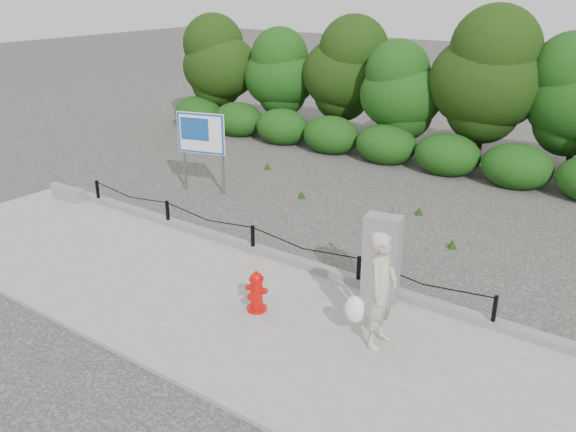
{
  "coord_description": "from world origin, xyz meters",
  "views": [
    {
      "loc": [
        7.32,
        -8.87,
        5.42
      ],
      "look_at": [
        0.75,
        0.2,
        1.0
      ],
      "focal_mm": 38.0,
      "sensor_mm": 36.0,
      "label": 1
    }
  ],
  "objects_px": {
    "pedestrian": "(379,291)",
    "utility_cabinet": "(382,259)",
    "fire_hydrant": "(256,292)",
    "advertising_sign": "(201,137)",
    "concrete_block": "(69,194)"
  },
  "relations": [
    {
      "from": "pedestrian",
      "to": "advertising_sign",
      "type": "relative_size",
      "value": 0.87
    },
    {
      "from": "pedestrian",
      "to": "concrete_block",
      "type": "distance_m",
      "value": 9.64
    },
    {
      "from": "concrete_block",
      "to": "advertising_sign",
      "type": "xyz_separation_m",
      "value": [
        2.24,
        2.61,
        1.29
      ]
    },
    {
      "from": "concrete_block",
      "to": "utility_cabinet",
      "type": "relative_size",
      "value": 0.52
    },
    {
      "from": "pedestrian",
      "to": "concrete_block",
      "type": "relative_size",
      "value": 2.02
    },
    {
      "from": "fire_hydrant",
      "to": "advertising_sign",
      "type": "bearing_deg",
      "value": 131.07
    },
    {
      "from": "fire_hydrant",
      "to": "utility_cabinet",
      "type": "height_order",
      "value": "utility_cabinet"
    },
    {
      "from": "concrete_block",
      "to": "utility_cabinet",
      "type": "distance_m",
      "value": 8.95
    },
    {
      "from": "pedestrian",
      "to": "concrete_block",
      "type": "xyz_separation_m",
      "value": [
        -9.53,
        1.22,
        -0.76
      ]
    },
    {
      "from": "pedestrian",
      "to": "advertising_sign",
      "type": "xyz_separation_m",
      "value": [
        -7.29,
        3.83,
        0.53
      ]
    },
    {
      "from": "concrete_block",
      "to": "advertising_sign",
      "type": "height_order",
      "value": "advertising_sign"
    },
    {
      "from": "utility_cabinet",
      "to": "advertising_sign",
      "type": "bearing_deg",
      "value": 148.7
    },
    {
      "from": "concrete_block",
      "to": "utility_cabinet",
      "type": "height_order",
      "value": "utility_cabinet"
    },
    {
      "from": "pedestrian",
      "to": "utility_cabinet",
      "type": "xyz_separation_m",
      "value": [
        -0.6,
        1.23,
        -0.11
      ]
    },
    {
      "from": "concrete_block",
      "to": "pedestrian",
      "type": "bearing_deg",
      "value": -7.32
    }
  ]
}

